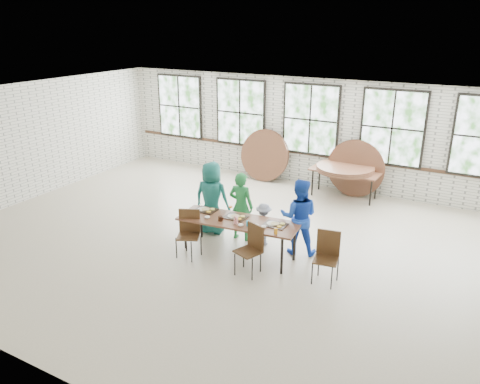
% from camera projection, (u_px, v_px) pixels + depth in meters
% --- Properties ---
extents(room, '(12.00, 12.00, 12.00)m').
position_uv_depth(room, '(310.00, 121.00, 12.87)').
color(room, '#C4B29C').
rests_on(room, ground).
extents(dining_table, '(2.47, 1.04, 0.74)m').
position_uv_depth(dining_table, '(238.00, 223.00, 9.22)').
color(dining_table, brown).
rests_on(dining_table, ground).
extents(chair_near_left, '(0.55, 0.54, 0.95)m').
position_uv_depth(chair_near_left, '(189.00, 229.00, 9.24)').
color(chair_near_left, '#452C17').
rests_on(chair_near_left, ground).
extents(chair_near_right, '(0.54, 0.53, 0.95)m').
position_uv_depth(chair_near_right, '(252.00, 245.00, 8.59)').
color(chair_near_right, '#452C17').
rests_on(chair_near_right, ground).
extents(chair_spare, '(0.48, 0.47, 0.95)m').
position_uv_depth(chair_spare, '(327.00, 252.00, 8.32)').
color(chair_spare, '#452C17').
rests_on(chair_spare, ground).
extents(adult_teal, '(0.85, 0.61, 1.62)m').
position_uv_depth(adult_teal, '(212.00, 198.00, 10.17)').
color(adult_teal, '#1B6957').
rests_on(adult_teal, ground).
extents(adult_green, '(0.56, 0.39, 1.50)m').
position_uv_depth(adult_green, '(241.00, 206.00, 9.86)').
color(adult_green, '#207836').
rests_on(adult_green, ground).
extents(toddler, '(0.64, 0.43, 0.91)m').
position_uv_depth(toddler, '(264.00, 224.00, 9.72)').
color(toddler, '#162146').
rests_on(toddler, ground).
extents(adult_blue, '(0.90, 0.79, 1.57)m').
position_uv_depth(adult_blue, '(299.00, 217.00, 9.26)').
color(adult_blue, blue).
rests_on(adult_blue, ground).
extents(storage_table, '(1.84, 0.86, 0.74)m').
position_uv_depth(storage_table, '(345.00, 173.00, 12.26)').
color(storage_table, brown).
rests_on(storage_table, ground).
extents(tabletop_clutter, '(2.01, 0.64, 0.11)m').
position_uv_depth(tabletop_clutter, '(241.00, 221.00, 9.12)').
color(tabletop_clutter, black).
rests_on(tabletop_clutter, dining_table).
extents(round_tops_stacked, '(1.50, 1.50, 0.13)m').
position_uv_depth(round_tops_stacked, '(345.00, 168.00, 12.22)').
color(round_tops_stacked, brown).
rests_on(round_tops_stacked, storage_table).
extents(round_tops_leaning, '(4.23, 0.40, 1.49)m').
position_uv_depth(round_tops_leaning, '(308.00, 162.00, 13.04)').
color(round_tops_leaning, brown).
rests_on(round_tops_leaning, ground).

